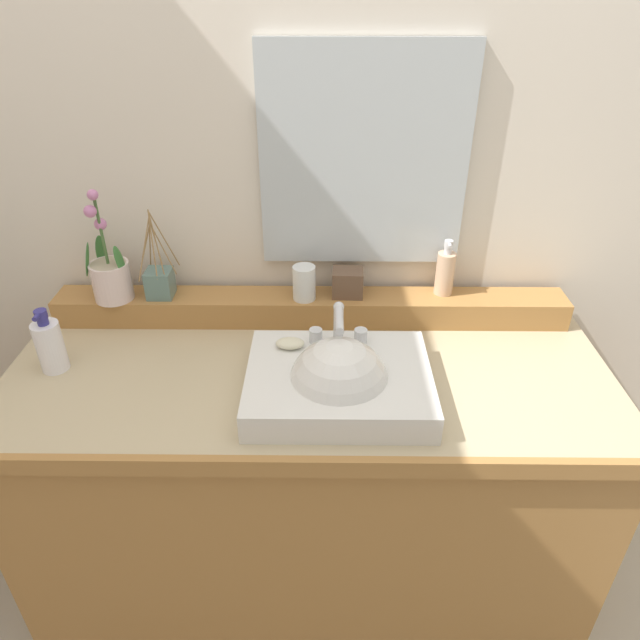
# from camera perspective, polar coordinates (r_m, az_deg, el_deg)

# --- Properties ---
(floor) EXTENTS (3.21, 3.80, 0.10)m
(floor) POSITION_cam_1_polar(r_m,az_deg,el_deg) (2.10, -0.88, -24.97)
(floor) COLOR #BDB3A0
(floor) RESTS_ON ground
(wall_back) EXTENTS (3.21, 0.20, 2.78)m
(wall_back) POSITION_cam_1_polar(r_m,az_deg,el_deg) (1.60, -0.94, 20.46)
(wall_back) COLOR silver
(wall_back) RESTS_ON ground
(vanity_cabinet) EXTENTS (1.51, 0.63, 0.85)m
(vanity_cabinet) POSITION_cam_1_polar(r_m,az_deg,el_deg) (1.72, -1.01, -16.27)
(vanity_cabinet) COLOR #AC773E
(vanity_cabinet) RESTS_ON ground
(back_ledge) EXTENTS (1.43, 0.11, 0.08)m
(back_ledge) POSITION_cam_1_polar(r_m,az_deg,el_deg) (1.62, -0.94, 1.24)
(back_ledge) COLOR #AC773E
(back_ledge) RESTS_ON vanity_cabinet
(sink_basin) EXTENTS (0.43, 0.34, 0.27)m
(sink_basin) POSITION_cam_1_polar(r_m,az_deg,el_deg) (1.33, 1.87, -6.45)
(sink_basin) COLOR white
(sink_basin) RESTS_ON vanity_cabinet
(soap_bar) EXTENTS (0.07, 0.04, 0.02)m
(soap_bar) POSITION_cam_1_polar(r_m,az_deg,el_deg) (1.39, -3.00, -2.33)
(soap_bar) COLOR beige
(soap_bar) RESTS_ON sink_basin
(potted_plant) EXTENTS (0.12, 0.12, 0.32)m
(potted_plant) POSITION_cam_1_polar(r_m,az_deg,el_deg) (1.65, -20.18, 4.27)
(potted_plant) COLOR silver
(potted_plant) RESTS_ON back_ledge
(soap_dispenser) EXTENTS (0.05, 0.05, 0.16)m
(soap_dispenser) POSITION_cam_1_polar(r_m,az_deg,el_deg) (1.62, 12.36, 4.70)
(soap_dispenser) COLOR #DCB390
(soap_dispenser) RESTS_ON back_ledge
(tumbler_cup) EXTENTS (0.06, 0.06, 0.10)m
(tumbler_cup) POSITION_cam_1_polar(r_m,az_deg,el_deg) (1.56, -1.59, 3.72)
(tumbler_cup) COLOR white
(tumbler_cup) RESTS_ON back_ledge
(reed_diffuser) EXTENTS (0.10, 0.11, 0.25)m
(reed_diffuser) POSITION_cam_1_polar(r_m,az_deg,el_deg) (1.64, -15.67, 3.68)
(reed_diffuser) COLOR slate
(reed_diffuser) RESTS_ON back_ledge
(trinket_box) EXTENTS (0.09, 0.07, 0.08)m
(trinket_box) POSITION_cam_1_polar(r_m,az_deg,el_deg) (1.59, 2.77, 3.74)
(trinket_box) COLOR brown
(trinket_box) RESTS_ON back_ledge
(lotion_bottle) EXTENTS (0.07, 0.07, 0.17)m
(lotion_bottle) POSITION_cam_1_polar(r_m,az_deg,el_deg) (1.55, -25.25, -2.18)
(lotion_bottle) COLOR white
(lotion_bottle) RESTS_ON vanity_cabinet
(mirror) EXTENTS (0.54, 0.02, 0.57)m
(mirror) POSITION_cam_1_polar(r_m,az_deg,el_deg) (1.52, 4.39, 15.67)
(mirror) COLOR silver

